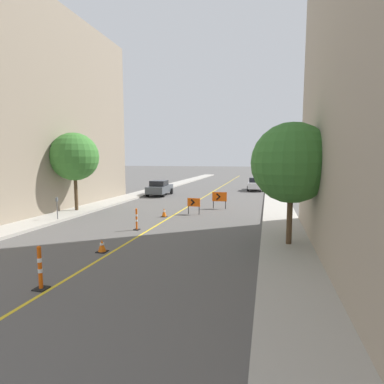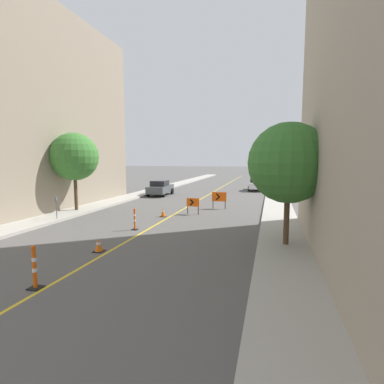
% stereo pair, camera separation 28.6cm
% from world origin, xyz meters
% --- Properties ---
extents(lane_stripe, '(0.12, 70.65, 0.01)m').
position_xyz_m(lane_stripe, '(0.00, 35.33, 0.00)').
color(lane_stripe, gold).
rests_on(lane_stripe, ground_plane).
extents(sidewalk_left, '(2.18, 70.65, 0.17)m').
position_xyz_m(sidewalk_left, '(-7.08, 35.33, 0.08)').
color(sidewalk_left, '#ADA89E').
rests_on(sidewalk_left, ground_plane).
extents(sidewalk_right, '(2.18, 70.65, 0.17)m').
position_xyz_m(sidewalk_right, '(7.08, 35.33, 0.08)').
color(sidewalk_right, '#ADA89E').
rests_on(sidewalk_right, ground_plane).
extents(traffic_cone_second, '(0.42, 0.42, 0.53)m').
position_xyz_m(traffic_cone_second, '(-0.42, 12.12, 0.26)').
color(traffic_cone_second, black).
rests_on(traffic_cone_second, ground_plane).
extents(traffic_cone_third, '(0.39, 0.39, 0.59)m').
position_xyz_m(traffic_cone_third, '(-0.45, 19.95, 0.29)').
color(traffic_cone_third, black).
rests_on(traffic_cone_third, ground_plane).
extents(delineator_post_front, '(0.38, 0.38, 1.33)m').
position_xyz_m(delineator_post_front, '(-0.26, 8.45, 0.59)').
color(delineator_post_front, black).
rests_on(delineator_post_front, ground_plane).
extents(delineator_post_rear, '(0.32, 0.32, 1.20)m').
position_xyz_m(delineator_post_rear, '(-0.66, 16.07, 0.52)').
color(delineator_post_rear, black).
rests_on(delineator_post_rear, ground_plane).
extents(arrow_barricade_primary, '(0.90, 0.10, 1.14)m').
position_xyz_m(arrow_barricade_primary, '(1.26, 21.33, 0.79)').
color(arrow_barricade_primary, '#EF560C').
rests_on(arrow_barricade_primary, ground_plane).
extents(arrow_barricade_secondary, '(1.13, 0.14, 1.30)m').
position_xyz_m(arrow_barricade_secondary, '(2.63, 24.11, 0.90)').
color(arrow_barricade_secondary, '#EF560C').
rests_on(arrow_barricade_secondary, ground_plane).
extents(parked_car_curb_near, '(2.03, 4.39, 1.59)m').
position_xyz_m(parked_car_curb_near, '(-4.85, 30.98, 0.80)').
color(parked_car_curb_near, '#474C51').
rests_on(parked_car_curb_near, ground_plane).
extents(parked_car_curb_mid, '(1.95, 4.34, 1.59)m').
position_xyz_m(parked_car_curb_mid, '(4.84, 38.60, 0.80)').
color(parked_car_curb_mid, silver).
rests_on(parked_car_curb_mid, ground_plane).
extents(parking_meter_far_curb, '(0.12, 0.11, 1.37)m').
position_xyz_m(parking_meter_far_curb, '(-6.34, 16.89, 1.13)').
color(parking_meter_far_curb, '#4C4C51').
rests_on(parking_meter_far_curb, sidewalk_left).
extents(street_tree_left_near, '(3.40, 3.40, 5.55)m').
position_xyz_m(street_tree_left_near, '(-7.19, 20.01, 4.01)').
color(street_tree_left_near, '#4C3823').
rests_on(street_tree_left_near, sidewalk_left).
extents(street_tree_right_near, '(3.44, 3.44, 5.26)m').
position_xyz_m(street_tree_right_near, '(7.19, 14.72, 3.70)').
color(street_tree_right_near, '#4C3823').
rests_on(street_tree_right_near, sidewalk_right).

